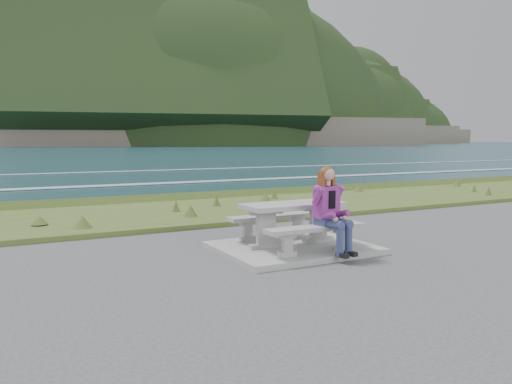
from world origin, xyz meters
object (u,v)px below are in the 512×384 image
Objects in this scene: picnic_table at (293,212)px; bench_landward at (316,232)px; bench_seaward at (273,220)px; seated_woman at (333,222)px.

picnic_table is 1.00× the size of bench_landward.
seated_woman is at bearing -80.83° from bench_seaward.
bench_landward is at bearing -90.00° from bench_seaward.
picnic_table is at bearing -90.00° from bench_seaward.
bench_landward is 1.00× the size of bench_seaward.
picnic_table is 0.74m from bench_seaward.
bench_seaward is at bearing 90.00° from bench_landward.
picnic_table is 0.74m from bench_landward.
bench_seaward is (0.00, 1.40, 0.00)m from bench_landward.
seated_woman is (0.25, -0.13, 0.17)m from bench_landward.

